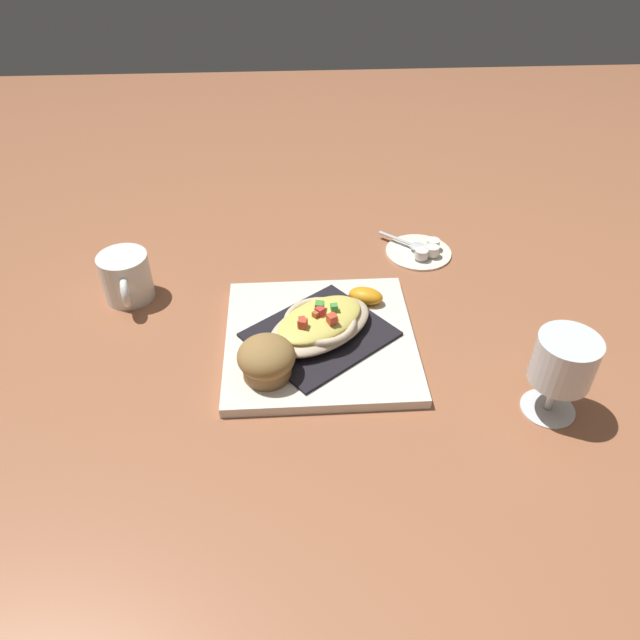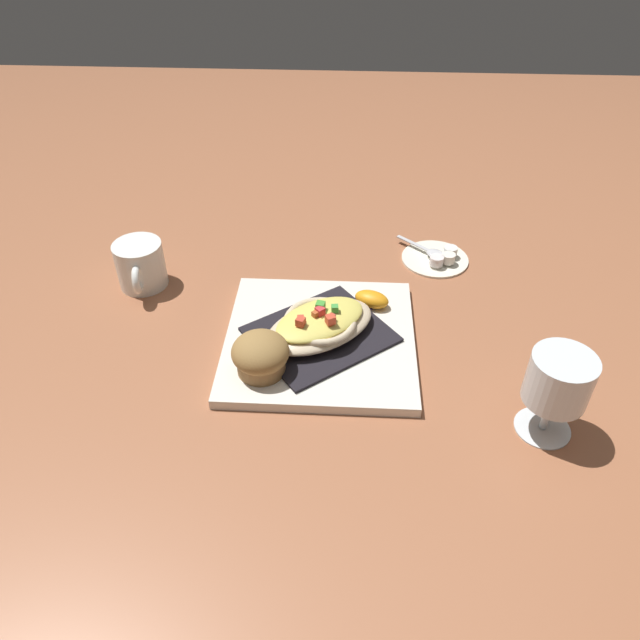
{
  "view_description": "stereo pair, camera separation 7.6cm",
  "coord_description": "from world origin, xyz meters",
  "px_view_note": "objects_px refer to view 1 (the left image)",
  "views": [
    {
      "loc": [
        -0.04,
        -0.67,
        0.6
      ],
      "look_at": [
        0.0,
        0.0,
        0.05
      ],
      "focal_mm": 33.7,
      "sensor_mm": 36.0,
      "label": 1
    },
    {
      "loc": [
        0.04,
        -0.67,
        0.6
      ],
      "look_at": [
        0.0,
        0.0,
        0.05
      ],
      "focal_mm": 33.7,
      "sensor_mm": 36.0,
      "label": 2
    }
  ],
  "objects_px": {
    "coffee_mug": "(127,280)",
    "creamer_saucer": "(418,251)",
    "stemmed_glass": "(563,365)",
    "creamer_cup_1": "(432,251)",
    "creamer_cup_2": "(433,244)",
    "gratin_dish": "(320,323)",
    "muffin": "(266,359)",
    "spoon": "(416,246)",
    "square_plate": "(320,340)",
    "orange_garnish": "(365,296)",
    "creamer_cup_0": "(421,254)"
  },
  "relations": [
    {
      "from": "muffin",
      "to": "creamer_cup_0",
      "type": "height_order",
      "value": "muffin"
    },
    {
      "from": "creamer_saucer",
      "to": "creamer_cup_1",
      "type": "distance_m",
      "value": 0.03
    },
    {
      "from": "stemmed_glass",
      "to": "creamer_saucer",
      "type": "bearing_deg",
      "value": 104.8
    },
    {
      "from": "coffee_mug",
      "to": "spoon",
      "type": "height_order",
      "value": "coffee_mug"
    },
    {
      "from": "square_plate",
      "to": "creamer_cup_1",
      "type": "bearing_deg",
      "value": 45.68
    },
    {
      "from": "coffee_mug",
      "to": "creamer_cup_1",
      "type": "distance_m",
      "value": 0.52
    },
    {
      "from": "muffin",
      "to": "orange_garnish",
      "type": "relative_size",
      "value": 1.26
    },
    {
      "from": "gratin_dish",
      "to": "creamer_cup_1",
      "type": "bearing_deg",
      "value": 45.7
    },
    {
      "from": "muffin",
      "to": "spoon",
      "type": "xyz_separation_m",
      "value": [
        0.27,
        0.32,
        -0.03
      ]
    },
    {
      "from": "orange_garnish",
      "to": "creamer_cup_2",
      "type": "xyz_separation_m",
      "value": [
        0.14,
        0.16,
        -0.01
      ]
    },
    {
      "from": "muffin",
      "to": "creamer_cup_2",
      "type": "distance_m",
      "value": 0.43
    },
    {
      "from": "coffee_mug",
      "to": "creamer_cup_1",
      "type": "relative_size",
      "value": 4.52
    },
    {
      "from": "coffee_mug",
      "to": "creamer_saucer",
      "type": "distance_m",
      "value": 0.51
    },
    {
      "from": "gratin_dish",
      "to": "creamer_saucer",
      "type": "bearing_deg",
      "value": 50.71
    },
    {
      "from": "coffee_mug",
      "to": "creamer_cup_0",
      "type": "distance_m",
      "value": 0.5
    },
    {
      "from": "square_plate",
      "to": "coffee_mug",
      "type": "distance_m",
      "value": 0.33
    },
    {
      "from": "creamer_saucer",
      "to": "coffee_mug",
      "type": "bearing_deg",
      "value": -168.53
    },
    {
      "from": "orange_garnish",
      "to": "creamer_saucer",
      "type": "height_order",
      "value": "orange_garnish"
    },
    {
      "from": "stemmed_glass",
      "to": "creamer_cup_0",
      "type": "relative_size",
      "value": 5.07
    },
    {
      "from": "gratin_dish",
      "to": "creamer_saucer",
      "type": "height_order",
      "value": "gratin_dish"
    },
    {
      "from": "creamer_cup_2",
      "to": "creamer_saucer",
      "type": "bearing_deg",
      "value": -169.51
    },
    {
      "from": "stemmed_glass",
      "to": "creamer_cup_2",
      "type": "xyz_separation_m",
      "value": [
        -0.08,
        0.39,
        -0.07
      ]
    },
    {
      "from": "gratin_dish",
      "to": "orange_garnish",
      "type": "relative_size",
      "value": 3.17
    },
    {
      "from": "stemmed_glass",
      "to": "creamer_cup_2",
      "type": "height_order",
      "value": "stemmed_glass"
    },
    {
      "from": "square_plate",
      "to": "stemmed_glass",
      "type": "distance_m",
      "value": 0.34
    },
    {
      "from": "creamer_cup_0",
      "to": "creamer_cup_1",
      "type": "height_order",
      "value": "same"
    },
    {
      "from": "orange_garnish",
      "to": "creamer_cup_0",
      "type": "relative_size",
      "value": 2.61
    },
    {
      "from": "stemmed_glass",
      "to": "creamer_cup_2",
      "type": "bearing_deg",
      "value": 100.95
    },
    {
      "from": "creamer_saucer",
      "to": "creamer_cup_1",
      "type": "height_order",
      "value": "creamer_cup_1"
    },
    {
      "from": "muffin",
      "to": "creamer_saucer",
      "type": "xyz_separation_m",
      "value": [
        0.27,
        0.31,
        -0.04
      ]
    },
    {
      "from": "creamer_cup_1",
      "to": "muffin",
      "type": "bearing_deg",
      "value": -134.49
    },
    {
      "from": "square_plate",
      "to": "muffin",
      "type": "distance_m",
      "value": 0.11
    },
    {
      "from": "creamer_cup_1",
      "to": "spoon",
      "type": "bearing_deg",
      "value": 138.92
    },
    {
      "from": "stemmed_glass",
      "to": "creamer_cup_0",
      "type": "height_order",
      "value": "stemmed_glass"
    },
    {
      "from": "gratin_dish",
      "to": "creamer_cup_1",
      "type": "relative_size",
      "value": 8.27
    },
    {
      "from": "muffin",
      "to": "creamer_cup_1",
      "type": "distance_m",
      "value": 0.41
    },
    {
      "from": "coffee_mug",
      "to": "creamer_saucer",
      "type": "bearing_deg",
      "value": 11.47
    },
    {
      "from": "stemmed_glass",
      "to": "creamer_saucer",
      "type": "relative_size",
      "value": 1.03
    },
    {
      "from": "gratin_dish",
      "to": "spoon",
      "type": "relative_size",
      "value": 2.23
    },
    {
      "from": "stemmed_glass",
      "to": "creamer_cup_2",
      "type": "distance_m",
      "value": 0.4
    },
    {
      "from": "creamer_saucer",
      "to": "spoon",
      "type": "distance_m",
      "value": 0.01
    },
    {
      "from": "square_plate",
      "to": "creamer_cup_1",
      "type": "relative_size",
      "value": 11.61
    },
    {
      "from": "coffee_mug",
      "to": "creamer_cup_2",
      "type": "bearing_deg",
      "value": 11.43
    },
    {
      "from": "square_plate",
      "to": "creamer_cup_0",
      "type": "relative_size",
      "value": 11.61
    },
    {
      "from": "gratin_dish",
      "to": "creamer_cup_0",
      "type": "bearing_deg",
      "value": 47.49
    },
    {
      "from": "square_plate",
      "to": "creamer_saucer",
      "type": "height_order",
      "value": "square_plate"
    },
    {
      "from": "creamer_cup_0",
      "to": "spoon",
      "type": "bearing_deg",
      "value": 95.99
    },
    {
      "from": "coffee_mug",
      "to": "spoon",
      "type": "bearing_deg",
      "value": 12.0
    },
    {
      "from": "creamer_cup_2",
      "to": "spoon",
      "type": "bearing_deg",
      "value": -178.14
    },
    {
      "from": "coffee_mug",
      "to": "creamer_saucer",
      "type": "height_order",
      "value": "coffee_mug"
    }
  ]
}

